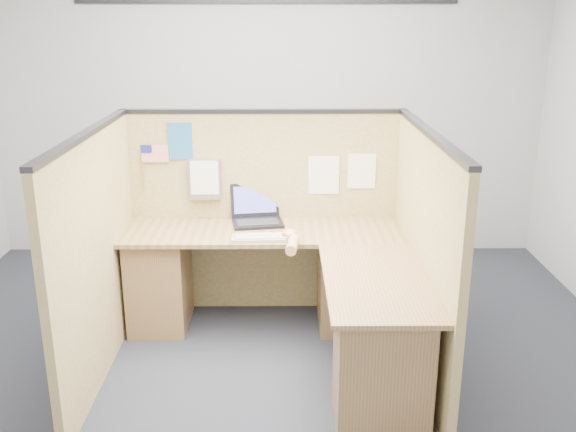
{
  "coord_description": "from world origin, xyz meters",
  "views": [
    {
      "loc": [
        0.14,
        -3.58,
        2.18
      ],
      "look_at": [
        0.17,
        0.5,
        0.89
      ],
      "focal_mm": 40.0,
      "sensor_mm": 36.0,
      "label": 1
    }
  ],
  "objects_px": {
    "mouse": "(290,236)",
    "keyboard": "(264,238)",
    "laptop": "(258,213)",
    "l_desk": "(290,297)"
  },
  "relations": [
    {
      "from": "laptop",
      "to": "mouse",
      "type": "relative_size",
      "value": 3.71
    },
    {
      "from": "l_desk",
      "to": "keyboard",
      "type": "xyz_separation_m",
      "value": [
        -0.17,
        0.19,
        0.35
      ]
    },
    {
      "from": "mouse",
      "to": "keyboard",
      "type": "bearing_deg",
      "value": -180.0
    },
    {
      "from": "l_desk",
      "to": "laptop",
      "type": "bearing_deg",
      "value": 110.97
    },
    {
      "from": "keyboard",
      "to": "mouse",
      "type": "distance_m",
      "value": 0.17
    },
    {
      "from": "keyboard",
      "to": "laptop",
      "type": "bearing_deg",
      "value": 95.88
    },
    {
      "from": "l_desk",
      "to": "keyboard",
      "type": "height_order",
      "value": "keyboard"
    },
    {
      "from": "keyboard",
      "to": "mouse",
      "type": "bearing_deg",
      "value": -2.01
    },
    {
      "from": "l_desk",
      "to": "mouse",
      "type": "xyz_separation_m",
      "value": [
        0.0,
        0.19,
        0.36
      ]
    },
    {
      "from": "l_desk",
      "to": "keyboard",
      "type": "distance_m",
      "value": 0.43
    }
  ]
}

